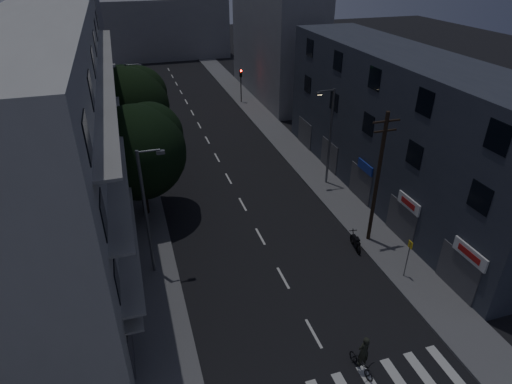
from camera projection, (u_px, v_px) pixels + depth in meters
ground at (216, 155)px, 41.19m from camera, size 160.00×160.00×0.00m
sidewalk_left at (136, 165)px, 39.21m from camera, size 3.00×90.00×0.15m
sidewalk_right at (288, 145)px, 43.10m from camera, size 3.00×90.00×0.15m
lane_markings at (203, 132)px, 46.37m from camera, size 0.15×60.50×0.01m
building_left at (60, 125)px, 28.82m from camera, size 7.00×36.00×14.00m
building_right at (399, 128)px, 32.45m from camera, size 6.19×28.00×11.00m
building_far_left at (78, 35)px, 53.20m from camera, size 6.00×20.00×16.00m
building_far_right at (275, 45)px, 55.19m from camera, size 6.00×20.00×13.00m
building_far_end at (159, 29)px, 76.05m from camera, size 24.00×8.00×10.00m
tree_near at (138, 149)px, 29.51m from camera, size 6.69×6.69×8.26m
tree_mid at (129, 105)px, 36.90m from camera, size 7.08×7.08×8.72m
tree_far at (124, 90)px, 44.65m from camera, size 5.61×5.61×6.94m
traffic_signal_far_right at (241, 79)px, 53.79m from camera, size 0.28×0.37×4.10m
traffic_signal_far_left at (134, 87)px, 50.76m from camera, size 0.28×0.37×4.10m
street_lamp_left_near at (147, 208)px, 24.10m from camera, size 1.51×0.25×8.00m
street_lamp_right at (329, 133)px, 33.96m from camera, size 1.51×0.25×8.00m
street_lamp_left_far at (132, 102)px, 40.95m from camera, size 1.51×0.25×8.00m
utility_pole at (378, 177)px, 26.79m from camera, size 1.80×0.24×9.00m
bus_stop_sign at (409, 252)px, 24.95m from camera, size 0.06×0.35×2.52m
motorcycle at (356, 242)px, 28.21m from camera, size 0.54×1.80×1.16m
cyclist at (362, 360)px, 19.82m from camera, size 0.85×1.79×2.18m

